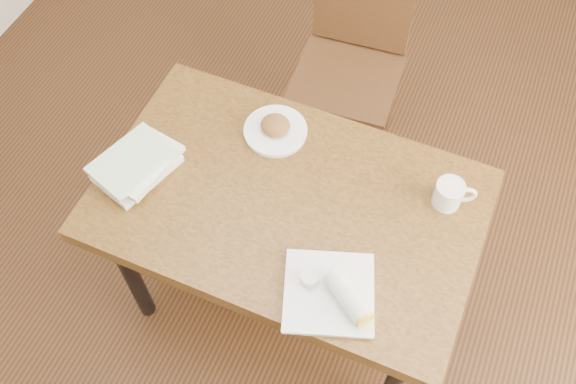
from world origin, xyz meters
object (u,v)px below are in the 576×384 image
at_px(chair_far, 353,51).
at_px(plate_burrito, 335,294).
at_px(book_stack, 137,164).
at_px(table, 288,215).
at_px(coffee_mug, 450,194).
at_px(plate_scone, 275,129).

distance_m(chair_far, plate_burrito, 1.19).
distance_m(chair_far, book_stack, 1.06).
bearing_deg(plate_burrito, chair_far, 106.51).
xyz_separation_m(table, plate_burrito, (0.25, -0.25, 0.11)).
bearing_deg(coffee_mug, plate_scone, 176.41).
height_order(chair_far, plate_burrito, chair_far).
height_order(plate_scone, plate_burrito, plate_burrito).
bearing_deg(plate_burrito, book_stack, 167.46).
relative_size(plate_scone, book_stack, 0.72).
height_order(table, coffee_mug, coffee_mug).
relative_size(table, plate_burrito, 3.68).
xyz_separation_m(table, chair_far, (-0.08, 0.87, -0.11)).
relative_size(chair_far, book_stack, 3.25).
relative_size(table, chair_far, 1.25).
relative_size(table, book_stack, 4.07).
xyz_separation_m(coffee_mug, plate_burrito, (-0.21, -0.44, -0.02)).
bearing_deg(table, coffee_mug, 22.56).
xyz_separation_m(plate_scone, book_stack, (-0.34, -0.31, 0.01)).
height_order(table, chair_far, chair_far).
relative_size(coffee_mug, plate_burrito, 0.40).
height_order(coffee_mug, plate_burrito, coffee_mug).
bearing_deg(plate_burrito, table, 135.28).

